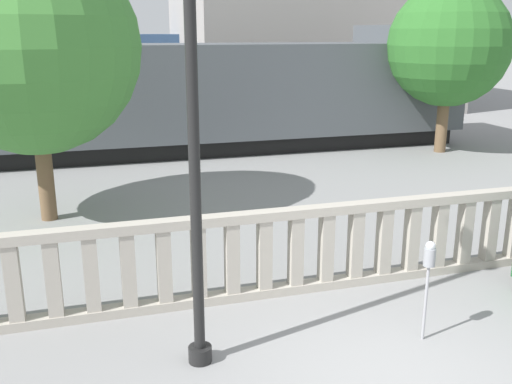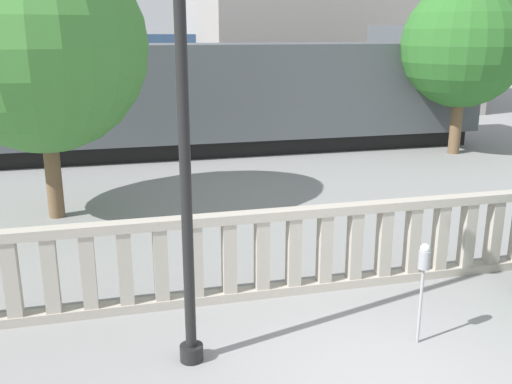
# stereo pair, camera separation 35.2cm
# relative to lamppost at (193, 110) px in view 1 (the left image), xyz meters

# --- Properties ---
(balustrade) EXTENTS (15.33, 0.24, 1.37)m
(balustrade) POSITION_rel_lamppost_xyz_m (2.06, 1.50, -2.42)
(balustrade) COLOR #ADA599
(balustrade) RESTS_ON ground
(lamppost) EXTENTS (0.33, 0.33, 5.58)m
(lamppost) POSITION_rel_lamppost_xyz_m (0.00, 0.00, 0.00)
(lamppost) COLOR black
(lamppost) RESTS_ON ground
(parking_meter) EXTENTS (0.15, 0.15, 1.38)m
(parking_meter) POSITION_rel_lamppost_xyz_m (2.93, -0.32, -2.02)
(parking_meter) COLOR #99999E
(parking_meter) RESTS_ON ground
(train_near) EXTENTS (27.92, 3.20, 4.14)m
(train_near) POSITION_rel_lamppost_xyz_m (-2.01, 12.69, -1.25)
(train_near) COLOR black
(train_near) RESTS_ON ground
(train_far) EXTENTS (24.56, 3.14, 4.39)m
(train_far) POSITION_rel_lamppost_xyz_m (6.67, 25.83, -1.12)
(train_far) COLOR black
(train_far) RESTS_ON ground
(building_block) EXTENTS (13.13, 9.77, 10.36)m
(building_block) POSITION_rel_lamppost_xyz_m (10.37, 22.71, 2.07)
(building_block) COLOR gray
(building_block) RESTS_ON ground
(tree_left) EXTENTS (3.94, 3.94, 5.47)m
(tree_left) POSITION_rel_lamppost_xyz_m (10.27, 10.24, 0.39)
(tree_left) COLOR brown
(tree_left) RESTS_ON ground
(tree_right) EXTENTS (4.35, 4.35, 5.82)m
(tree_right) POSITION_rel_lamppost_xyz_m (-2.06, 6.40, 0.53)
(tree_right) COLOR brown
(tree_right) RESTS_ON ground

